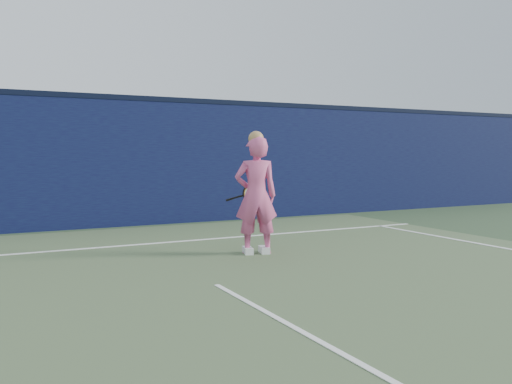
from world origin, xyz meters
TOP-DOWN VIEW (x-y plane):
  - ground at (0.00, 0.00)m, footprint 80.00×80.00m
  - backstop_wall at (0.00, 6.50)m, footprint 24.00×0.40m
  - wall_cap at (0.00, 6.50)m, footprint 24.00×0.42m
  - player at (1.26, 2.50)m, footprint 0.70×0.56m
  - racket at (1.36, 2.91)m, footprint 0.50×0.24m
  - court_lines at (0.00, -0.33)m, footprint 11.00×12.04m

SIDE VIEW (x-z plane):
  - ground at x=0.00m, z-range 0.00..0.00m
  - court_lines at x=0.00m, z-range 0.01..0.01m
  - racket at x=1.36m, z-range 0.70..0.98m
  - player at x=1.26m, z-range -0.03..1.74m
  - backstop_wall at x=0.00m, z-range 0.00..2.50m
  - wall_cap at x=0.00m, z-range 2.50..2.60m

